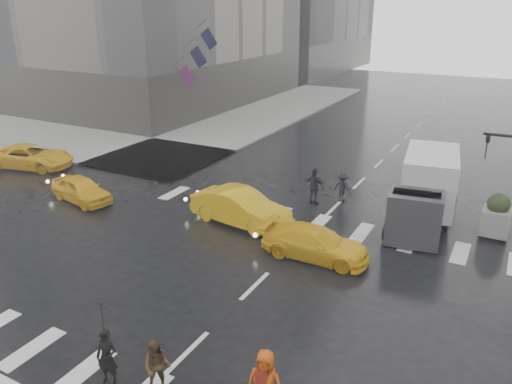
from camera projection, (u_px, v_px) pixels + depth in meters
The scene contains 15 objects.
ground at pixel (255, 286), 17.40m from camera, with size 120.00×120.00×0.00m, color black.
sidewalk_nw at pixel (146, 124), 40.41m from camera, with size 35.00×35.00×0.15m, color gray.
road_markings at pixel (255, 286), 17.40m from camera, with size 18.00×48.00×0.01m, color silver, non-canonical shape.
planter_west at pixel (497, 215), 20.71m from camera, with size 1.10×1.10×1.80m.
flag_cluster at pixel (195, 54), 37.30m from camera, with size 2.87×3.06×4.69m.
pedestrian_black at pixel (103, 329), 12.42m from camera, with size 1.19×1.20×2.43m.
pedestrian_brown at pixel (157, 367), 12.45m from camera, with size 0.73×0.57×1.49m, color #463419.
pedestrian_orange at pixel (265, 383), 11.72m from camera, with size 0.94×0.69×1.77m.
pedestrian_far_a at pixel (315, 187), 24.11m from camera, with size 1.08×0.66×1.85m, color black.
pedestrian_far_b at pixel (343, 187), 24.48m from camera, with size 0.99×0.55×1.53m, color black.
taxi_front at pixel (81, 189), 24.61m from camera, with size 1.48×3.68×1.25m, color yellow.
taxi_mid at pixel (241, 208), 22.04m from camera, with size 1.63×4.68×1.54m, color yellow.
taxi_rear at pixel (315, 243), 19.14m from camera, with size 1.71×3.71×1.22m, color yellow.
taxi_far at pixel (31, 156), 29.64m from camera, with size 2.29×4.41×1.38m, color yellow.
box_truck at pixel (426, 189), 21.66m from camera, with size 2.19×5.85×3.11m.
Camera 1 is at (7.19, -13.28, 9.25)m, focal length 35.00 mm.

